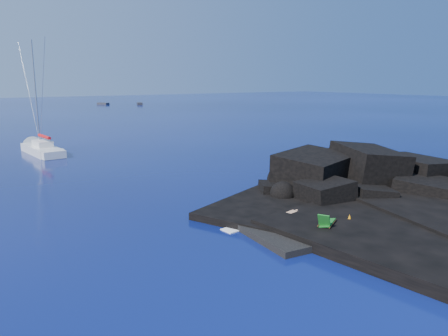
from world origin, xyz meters
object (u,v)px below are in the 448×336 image
at_px(deck_chair, 327,219).
at_px(marker_cone, 349,219).
at_px(sailboat, 42,154).
at_px(distant_boat_b, 140,105).
at_px(sunbather, 292,213).
at_px(distant_boat_a, 103,105).

distance_m(deck_chair, marker_cone, 1.80).
bearing_deg(sailboat, marker_cone, -81.09).
distance_m(sailboat, deck_chair, 37.39).
bearing_deg(deck_chair, distant_boat_b, 41.80).
bearing_deg(sailboat, sunbather, -82.87).
xyz_separation_m(deck_chair, distant_boat_b, (41.11, 119.85, -0.94)).
bearing_deg(marker_cone, sunbather, 122.22).
height_order(sailboat, distant_boat_b, sailboat).
distance_m(sailboat, sunbather, 34.66).
height_order(distant_boat_a, distant_boat_b, distant_boat_b).
xyz_separation_m(sunbather, marker_cone, (1.78, -2.82, 0.08)).
distance_m(sunbather, marker_cone, 3.34).
bearing_deg(sunbather, distant_boat_a, 63.56).
height_order(sailboat, sunbather, sailboat).
relative_size(marker_cone, distant_boat_b, 0.10).
relative_size(marker_cone, distant_boat_a, 0.11).
bearing_deg(distant_boat_b, deck_chair, -89.30).
xyz_separation_m(sailboat, distant_boat_a, (38.21, 90.25, 0.00)).
bearing_deg(deck_chair, sunbather, 60.93).
bearing_deg(distant_boat_a, sailboat, -134.02).
height_order(sunbather, marker_cone, marker_cone).
xyz_separation_m(marker_cone, distant_boat_a, (29.48, 127.02, -0.61)).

